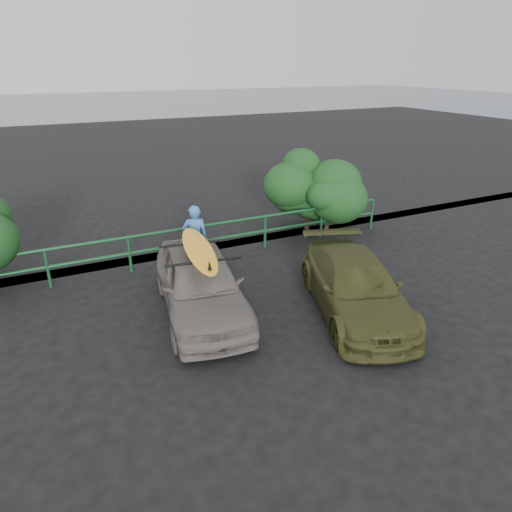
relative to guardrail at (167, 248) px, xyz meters
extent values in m
plane|color=black|center=(0.00, -5.00, -0.52)|extent=(80.00, 80.00, 0.00)
plane|color=slate|center=(0.00, 55.00, -0.52)|extent=(200.00, 200.00, 0.00)
imported|color=slate|center=(-0.02, -2.83, 0.20)|extent=(2.34, 4.44, 1.44)
imported|color=#3B3E1B|center=(3.08, -4.26, 0.11)|extent=(3.07, 4.66, 1.25)
imported|color=#3F73BF|center=(0.64, -0.58, 0.38)|extent=(0.76, 0.61, 1.81)
ellipsoid|color=#FFAF1A|center=(-0.02, -2.83, 1.02)|extent=(1.01, 2.86, 0.08)
camera|label=1|loc=(-2.82, -11.40, 4.67)|focal=32.00mm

